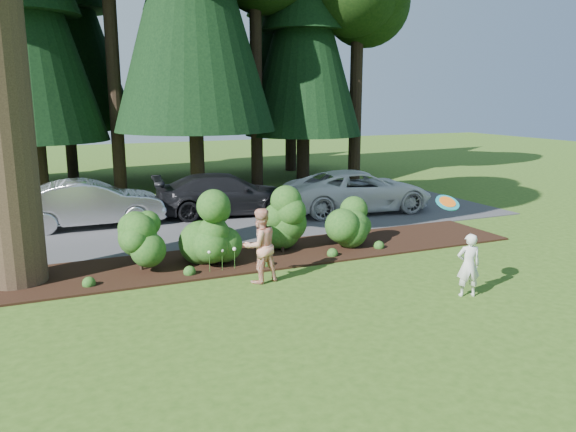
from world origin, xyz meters
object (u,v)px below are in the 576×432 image
at_px(car_dark_suv, 226,194).
at_px(frisbee, 447,203).
at_px(car_white_suv, 359,191).
at_px(adult, 260,246).
at_px(car_silver_wagon, 91,204).
at_px(child, 468,265).

xyz_separation_m(car_dark_suv, frisbee, (1.35, -9.65, 1.28)).
relative_size(car_dark_suv, frisbee, 10.35).
height_order(car_white_suv, adult, adult).
height_order(car_silver_wagon, child, car_silver_wagon).
bearing_deg(child, car_white_suv, -85.87).
xyz_separation_m(car_silver_wagon, frisbee, (5.70, -9.61, 1.27)).
relative_size(car_silver_wagon, car_dark_suv, 0.90).
relative_size(car_white_suv, adult, 3.14).
height_order(car_dark_suv, adult, adult).
xyz_separation_m(child, frisbee, (-0.73, -0.12, 1.36)).
bearing_deg(child, frisbee, 29.61).
relative_size(child, frisbee, 2.81).
height_order(car_dark_suv, child, car_dark_suv).
xyz_separation_m(car_silver_wagon, car_white_suv, (8.77, -1.26, 0.00)).
relative_size(car_dark_suv, child, 3.68).
height_order(car_silver_wagon, adult, adult).
bearing_deg(adult, car_dark_suv, -111.79).
bearing_deg(car_dark_suv, car_white_suv, -99.29).
bearing_deg(child, car_silver_wagon, -35.89).
distance_m(adult, frisbee, 4.02).
xyz_separation_m(car_white_suv, child, (-2.34, -8.23, -0.09)).
distance_m(car_dark_suv, adult, 7.16).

